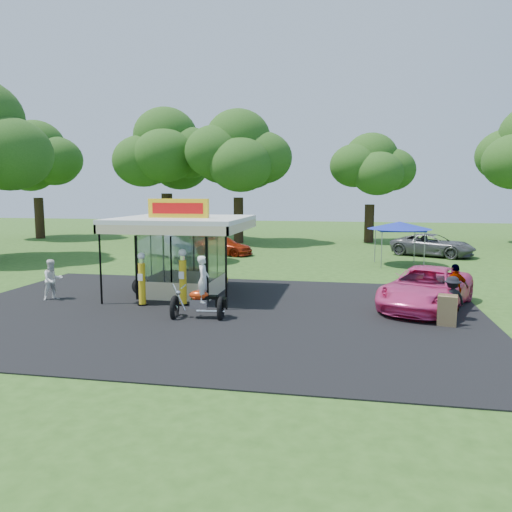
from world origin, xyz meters
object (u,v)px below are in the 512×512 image
at_px(bg_car_b, 223,246).
at_px(spectator_east_b, 455,288).
at_px(bg_car_d, 433,245).
at_px(tent_east, 399,226).
at_px(motorcycle, 201,294).
at_px(gas_station_kiosk, 183,254).
at_px(pink_sedan, 426,288).
at_px(kiosk_car, 199,275).
at_px(spectator_west, 53,280).
at_px(spectator_east_a, 452,298).
at_px(gas_pump_left, 142,280).
at_px(gas_pump_right, 183,279).
at_px(tent_west, 185,219).
at_px(a_frame_sign, 447,311).
at_px(bg_car_a, 166,246).

bearing_deg(bg_car_b, spectator_east_b, -123.91).
bearing_deg(bg_car_d, tent_east, 177.45).
bearing_deg(motorcycle, gas_station_kiosk, 110.41).
relative_size(pink_sedan, spectator_east_b, 3.12).
distance_m(kiosk_car, spectator_west, 6.57).
relative_size(motorcycle, spectator_west, 1.38).
distance_m(spectator_west, spectator_east_a, 15.59).
distance_m(gas_station_kiosk, gas_pump_left, 2.70).
distance_m(gas_station_kiosk, spectator_east_b, 11.08).
distance_m(gas_pump_right, tent_west, 12.60).
relative_size(bg_car_d, tent_west, 1.27).
bearing_deg(gas_pump_right, kiosk_car, 99.10).
distance_m(a_frame_sign, spectator_east_a, 1.07).
bearing_deg(spectator_east_a, tent_east, -114.30).
relative_size(bg_car_a, tent_west, 0.99).
height_order(spectator_east_a, bg_car_a, spectator_east_a).
xyz_separation_m(gas_station_kiosk, spectator_east_b, (10.98, -1.21, -0.87)).
bearing_deg(tent_west, bg_car_a, 133.50).
distance_m(motorcycle, bg_car_b, 17.92).
height_order(bg_car_a, bg_car_d, bg_car_d).
bearing_deg(tent_west, spectator_west, -98.47).
bearing_deg(spectator_east_a, kiosk_car, -50.87).
distance_m(pink_sedan, spectator_east_b, 1.06).
relative_size(gas_pump_left, kiosk_car, 0.76).
xyz_separation_m(motorcycle, kiosk_car, (-2.00, 6.13, -0.43)).
xyz_separation_m(motorcycle, tent_west, (-5.18, 13.70, 1.85)).
xyz_separation_m(gas_pump_right, spectator_west, (-5.65, 0.00, -0.23)).
height_order(spectator_east_a, tent_east, tent_east).
height_order(pink_sedan, tent_east, tent_east).
xyz_separation_m(spectator_east_b, bg_car_b, (-12.74, 14.80, -0.27)).
distance_m(motorcycle, kiosk_car, 6.47).
relative_size(kiosk_car, spectator_east_b, 1.55).
bearing_deg(gas_station_kiosk, spectator_east_b, -6.28).
bearing_deg(bg_car_a, pink_sedan, -104.33).
distance_m(pink_sedan, spectator_west, 15.04).
height_order(spectator_west, tent_west, tent_west).
bearing_deg(gas_pump_right, spectator_west, 179.95).
xyz_separation_m(a_frame_sign, tent_west, (-13.49, 13.28, 2.21)).
bearing_deg(gas_pump_left, spectator_east_a, -0.40).
xyz_separation_m(gas_pump_left, spectator_east_b, (11.85, 1.23, -0.11)).
bearing_deg(motorcycle, tent_west, 104.19).
height_order(motorcycle, tent_east, tent_east).
xyz_separation_m(bg_car_b, tent_west, (-1.43, -3.82, 2.13)).
bearing_deg(tent_west, motorcycle, -69.27).
relative_size(spectator_east_b, bg_car_b, 0.41).
height_order(gas_station_kiosk, spectator_east_b, gas_station_kiosk).
height_order(gas_pump_left, gas_pump_right, gas_pump_right).
bearing_deg(spectator_east_a, spectator_west, -28.44).
bearing_deg(motorcycle, gas_pump_right, 119.09).
relative_size(spectator_east_b, bg_car_a, 0.42).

